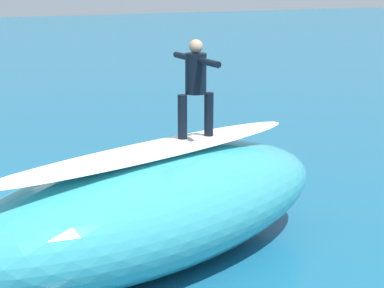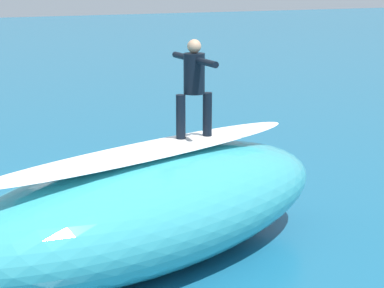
{
  "view_description": "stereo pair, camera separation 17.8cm",
  "coord_description": "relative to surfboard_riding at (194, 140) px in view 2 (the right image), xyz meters",
  "views": [
    {
      "loc": [
        3.27,
        10.94,
        4.13
      ],
      "look_at": [
        -1.84,
        0.86,
        1.28
      ],
      "focal_mm": 62.32,
      "sensor_mm": 36.0,
      "label": 1
    },
    {
      "loc": [
        3.11,
        11.02,
        4.13
      ],
      "look_at": [
        -1.84,
        0.86,
        1.28
      ],
      "focal_mm": 62.32,
      "sensor_mm": 36.0,
      "label": 2
    }
  ],
  "objects": [
    {
      "name": "foam_patch_far",
      "position": [
        -0.68,
        -4.29,
        -1.67
      ],
      "size": [
        0.9,
        0.98,
        0.12
      ],
      "primitive_type": "ellipsoid",
      "rotation": [
        0.0,
        0.0,
        1.09
      ],
      "color": "white",
      "rests_on": "ground_plane"
    },
    {
      "name": "surfer_paddling",
      "position": [
        -1.2,
        -2.88,
        -1.5
      ],
      "size": [
        1.18,
        1.51,
        0.31
      ],
      "rotation": [
        0.0,
        0.0,
        2.2
      ],
      "color": "black",
      "rests_on": "surfboard_paddling"
    },
    {
      "name": "surfboard_paddling",
      "position": [
        -1.28,
        -2.78,
        -1.68
      ],
      "size": [
        1.73,
        2.08,
        0.09
      ],
      "primitive_type": "ellipsoid",
      "rotation": [
        0.0,
        0.0,
        2.2
      ],
      "color": "#E0563D",
      "rests_on": "ground_plane"
    },
    {
      "name": "surfer_riding",
      "position": [
        0.0,
        0.0,
        0.9
      ],
      "size": [
        0.58,
        1.39,
        1.47
      ],
      "rotation": [
        0.0,
        0.0,
        -0.01
      ],
      "color": "black",
      "rests_on": "surfboard_riding"
    },
    {
      "name": "wave_foam_lip",
      "position": [
        0.81,
        0.24,
        -0.01
      ],
      "size": [
        5.54,
        2.43,
        0.08
      ],
      "primitive_type": "ellipsoid",
      "rotation": [
        0.0,
        0.0,
        0.29
      ],
      "color": "white",
      "rests_on": "wave_crest"
    },
    {
      "name": "ground_plane",
      "position": [
        1.2,
        -2.25,
        -1.72
      ],
      "size": [
        120.0,
        120.0,
        0.0
      ],
      "primitive_type": "plane",
      "color": "#196084"
    },
    {
      "name": "foam_patch_near",
      "position": [
        2.15,
        -2.18,
        -1.65
      ],
      "size": [
        1.39,
        1.4,
        0.15
      ],
      "primitive_type": "ellipsoid",
      "rotation": [
        0.0,
        0.0,
        2.09
      ],
      "color": "white",
      "rests_on": "ground_plane"
    },
    {
      "name": "wave_crest",
      "position": [
        0.81,
        0.24,
        -0.89
      ],
      "size": [
        6.95,
        4.3,
        1.68
      ],
      "primitive_type": "ellipsoid",
      "rotation": [
        0.0,
        0.0,
        0.29
      ],
      "color": "teal",
      "rests_on": "ground_plane"
    },
    {
      "name": "surfboard_riding",
      "position": [
        0.0,
        0.0,
        0.0
      ],
      "size": [
        2.05,
        0.5,
        0.1
      ],
      "primitive_type": "ellipsoid",
      "rotation": [
        0.0,
        0.0,
        -0.01
      ],
      "color": "silver",
      "rests_on": "wave_crest"
    }
  ]
}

